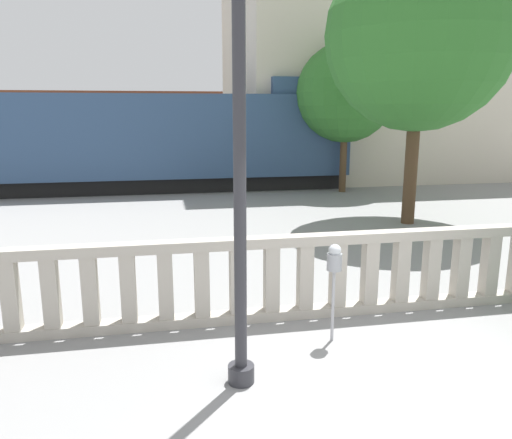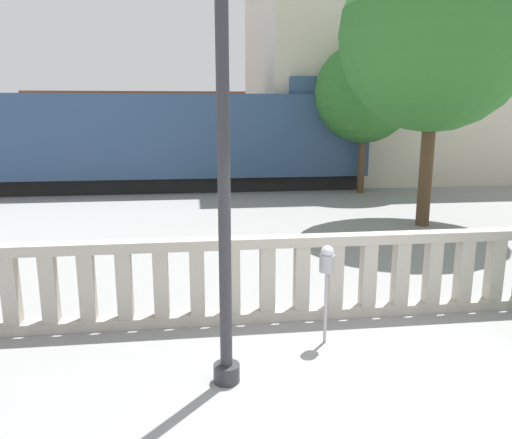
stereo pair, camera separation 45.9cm
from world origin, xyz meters
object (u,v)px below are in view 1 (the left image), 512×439
at_px(parking_meter, 334,263).
at_px(tree_left, 346,93).
at_px(lamppost, 239,32).
at_px(train_near, 88,141).
at_px(train_far, 187,124).
at_px(tree_right, 420,36).

distance_m(parking_meter, tree_left, 12.35).
relative_size(lamppost, train_near, 0.30).
xyz_separation_m(parking_meter, tree_left, (4.33, 11.31, 2.43)).
bearing_deg(lamppost, tree_left, 64.96).
xyz_separation_m(train_near, tree_left, (8.97, -1.85, 1.66)).
relative_size(train_far, tree_left, 4.03).
distance_m(train_far, tree_left, 15.11).
distance_m(lamppost, train_far, 26.43).
distance_m(parking_meter, train_far, 25.62).
xyz_separation_m(train_far, tree_left, (4.74, -14.28, 1.41)).
xyz_separation_m(train_far, tree_right, (4.63, -19.46, 2.59)).
bearing_deg(lamppost, tree_right, 51.30).
distance_m(train_far, tree_right, 20.17).
bearing_deg(parking_meter, tree_left, 69.04).
height_order(tree_left, tree_right, tree_right).
bearing_deg(train_near, tree_left, -11.69).
height_order(train_far, tree_left, tree_left).
relative_size(parking_meter, train_far, 0.06).
bearing_deg(tree_left, parking_meter, -110.96).
bearing_deg(tree_left, lamppost, -115.04).
height_order(lamppost, parking_meter, lamppost).
distance_m(parking_meter, train_near, 13.98).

